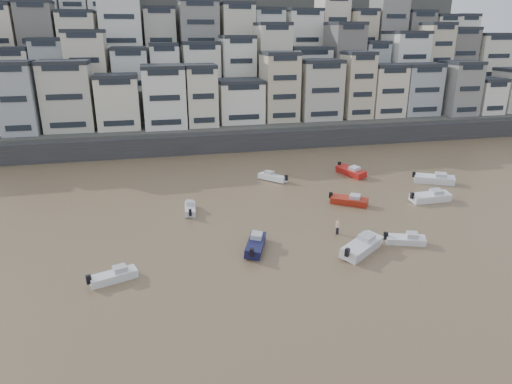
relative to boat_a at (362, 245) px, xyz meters
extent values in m
cube|color=#38383A|center=(-3.46, 44.61, 0.88)|extent=(140.00, 3.00, 3.50)
cube|color=#4C4C47|center=(1.54, 51.61, 1.13)|extent=(140.00, 14.00, 4.00)
cube|color=#4C4C47|center=(1.54, 63.61, 4.13)|extent=(140.00, 14.00, 10.00)
cube|color=#4C4C47|center=(1.54, 75.61, 8.13)|extent=(140.00, 14.00, 18.00)
cube|color=#4C4C47|center=(1.54, 87.61, 12.13)|extent=(140.00, 16.00, 26.00)
cube|color=#4C4C47|center=(1.54, 101.61, 15.13)|extent=(140.00, 18.00, 32.00)
camera|label=1|loc=(-20.19, -38.44, 20.53)|focal=32.00mm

